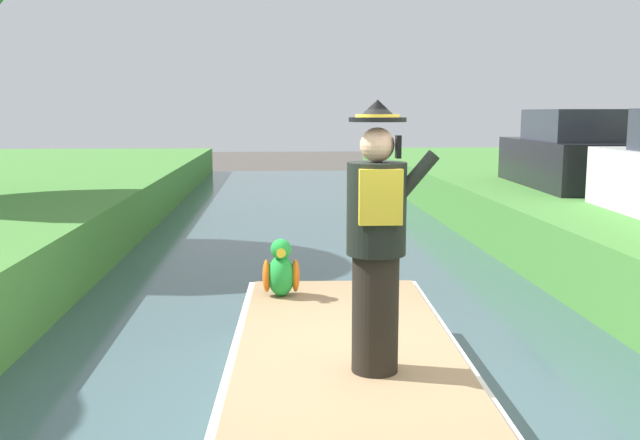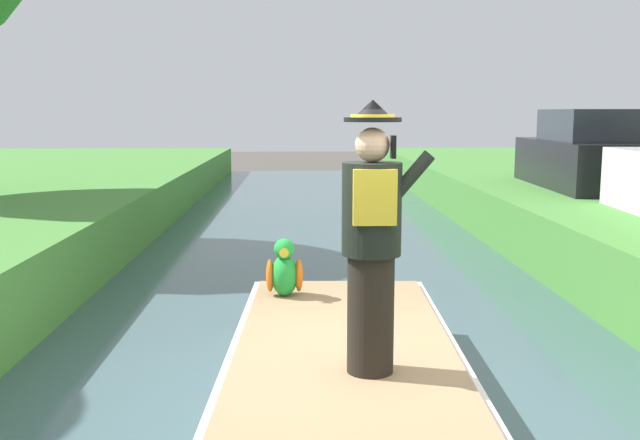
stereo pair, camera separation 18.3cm
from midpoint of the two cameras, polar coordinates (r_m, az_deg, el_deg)
boat at (r=5.80m, az=2.85°, el=-12.36°), size 1.94×4.26×0.61m
person_pirate at (r=4.78m, az=5.29°, el=-1.55°), size 0.61×0.42×1.85m
parrot_plush at (r=6.90m, az=-2.11°, el=-4.12°), size 0.36×0.34×0.57m
parked_car_dark at (r=14.78m, az=20.93°, el=4.90°), size 1.87×4.07×1.50m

